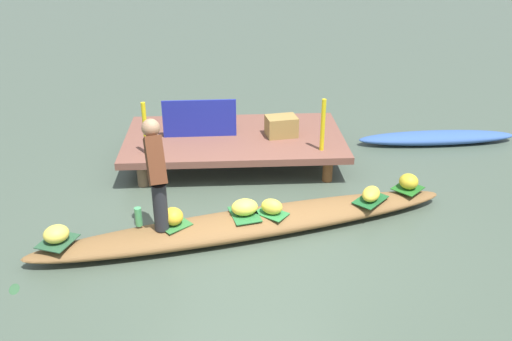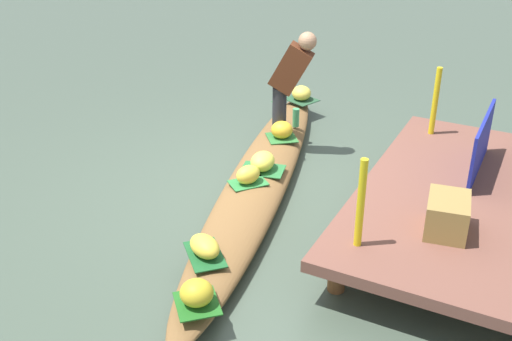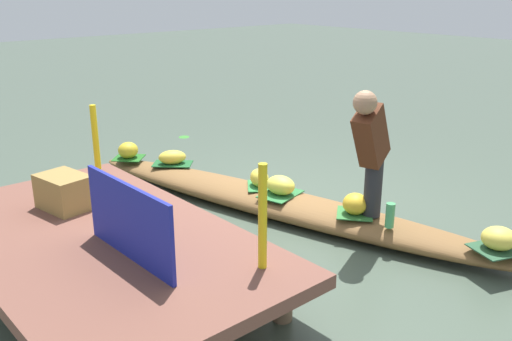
# 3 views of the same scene
# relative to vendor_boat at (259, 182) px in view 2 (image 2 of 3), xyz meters

# --- Properties ---
(canal_water) EXTENTS (40.00, 40.00, 0.00)m
(canal_water) POSITION_rel_vendor_boat_xyz_m (0.00, 0.00, -0.11)
(canal_water) COLOR #445244
(canal_water) RESTS_ON ground
(dock_platform) EXTENTS (3.20, 1.80, 0.42)m
(dock_platform) POSITION_rel_vendor_boat_xyz_m (-0.13, 2.00, 0.25)
(dock_platform) COLOR brown
(dock_platform) RESTS_ON ground
(vendor_boat) EXTENTS (5.05, 1.80, 0.23)m
(vendor_boat) POSITION_rel_vendor_boat_xyz_m (0.00, 0.00, 0.00)
(vendor_boat) COLOR brown
(vendor_boat) RESTS_ON ground
(leaf_mat_0) EXTENTS (0.40, 0.49, 0.01)m
(leaf_mat_0) POSITION_rel_vendor_boat_xyz_m (-0.06, 0.02, 0.12)
(leaf_mat_0) COLOR #296F36
(leaf_mat_0) RESTS_ON vendor_boat
(banana_bunch_0) EXTENTS (0.34, 0.28, 0.19)m
(banana_bunch_0) POSITION_rel_vendor_boat_xyz_m (-0.06, 0.02, 0.21)
(banana_bunch_0) COLOR #F5E74C
(banana_bunch_0) RESTS_ON vendor_boat
(leaf_mat_1) EXTENTS (0.45, 0.45, 0.01)m
(leaf_mat_1) POSITION_rel_vendor_boat_xyz_m (-0.87, -0.15, 0.12)
(leaf_mat_1) COLOR #2F7133
(leaf_mat_1) RESTS_ON vendor_boat
(banana_bunch_1) EXTENTS (0.32, 0.33, 0.20)m
(banana_bunch_1) POSITION_rel_vendor_boat_xyz_m (-0.87, -0.15, 0.22)
(banana_bunch_1) COLOR yellow
(banana_bunch_1) RESTS_ON vendor_boat
(leaf_mat_2) EXTENTS (0.50, 0.51, 0.01)m
(leaf_mat_2) POSITION_rel_vendor_boat_xyz_m (1.50, 0.28, 0.12)
(leaf_mat_2) COLOR #1B5829
(leaf_mat_2) RESTS_ON vendor_boat
(banana_bunch_2) EXTENTS (0.33, 0.38, 0.16)m
(banana_bunch_2) POSITION_rel_vendor_boat_xyz_m (1.50, 0.28, 0.20)
(banana_bunch_2) COLOR yellow
(banana_bunch_2) RESTS_ON vendor_boat
(leaf_mat_3) EXTENTS (0.46, 0.46, 0.01)m
(leaf_mat_3) POSITION_rel_vendor_boat_xyz_m (2.05, 0.55, 0.12)
(leaf_mat_3) COLOR #20621F
(leaf_mat_3) RESTS_ON vendor_boat
(banana_bunch_3) EXTENTS (0.31, 0.32, 0.20)m
(banana_bunch_3) POSITION_rel_vendor_boat_xyz_m (2.05, 0.55, 0.22)
(banana_bunch_3) COLOR gold
(banana_bunch_3) RESTS_ON vendor_boat
(leaf_mat_4) EXTENTS (0.43, 0.41, 0.01)m
(leaf_mat_4) POSITION_rel_vendor_boat_xyz_m (0.26, 0.02, 0.12)
(leaf_mat_4) COLOR #2E7D3C
(leaf_mat_4) RESTS_ON vendor_boat
(banana_bunch_4) EXTENTS (0.31, 0.27, 0.18)m
(banana_bunch_4) POSITION_rel_vendor_boat_xyz_m (0.26, 0.02, 0.21)
(banana_bunch_4) COLOR yellow
(banana_bunch_4) RESTS_ON vendor_boat
(leaf_mat_5) EXTENTS (0.44, 0.47, 0.01)m
(leaf_mat_5) POSITION_rel_vendor_boat_xyz_m (-2.09, -0.44, 0.12)
(leaf_mat_5) COLOR #285134
(leaf_mat_5) RESTS_ON vendor_boat
(banana_bunch_5) EXTENTS (0.37, 0.36, 0.19)m
(banana_bunch_5) POSITION_rel_vendor_boat_xyz_m (-2.09, -0.44, 0.21)
(banana_bunch_5) COLOR #E8D04D
(banana_bunch_5) RESTS_ON vendor_boat
(vendor_person) EXTENTS (0.29, 0.53, 1.20)m
(vendor_person) POSITION_rel_vendor_boat_xyz_m (-1.02, -0.13, 0.80)
(vendor_person) COLOR #28282D
(vendor_person) RESTS_ON vendor_boat
(water_bottle) EXTENTS (0.08, 0.08, 0.22)m
(water_bottle) POSITION_rel_vendor_boat_xyz_m (-1.26, -0.15, 0.22)
(water_bottle) COLOR #4AA764
(water_bottle) RESTS_ON vendor_boat
(market_banner) EXTENTS (1.07, 0.04, 0.56)m
(market_banner) POSITION_rel_vendor_boat_xyz_m (-0.63, 2.00, 0.59)
(market_banner) COLOR navy
(market_banner) RESTS_ON dock_platform
(railing_post_west) EXTENTS (0.06, 0.06, 0.74)m
(railing_post_west) POSITION_rel_vendor_boat_xyz_m (-1.33, 1.40, 0.68)
(railing_post_west) COLOR yellow
(railing_post_west) RESTS_ON dock_platform
(railing_post_east) EXTENTS (0.06, 0.06, 0.74)m
(railing_post_east) POSITION_rel_vendor_boat_xyz_m (1.07, 1.40, 0.68)
(railing_post_east) COLOR yellow
(railing_post_east) RESTS_ON dock_platform
(produce_crate) EXTENTS (0.49, 0.39, 0.29)m
(produce_crate) POSITION_rel_vendor_boat_xyz_m (0.56, 1.96, 0.45)
(produce_crate) COLOR olive
(produce_crate) RESTS_ON dock_platform
(drifting_plant_1) EXTENTS (0.15, 0.21, 0.01)m
(drifting_plant_1) POSITION_rel_vendor_boat_xyz_m (-2.42, -0.94, -0.11)
(drifting_plant_1) COLOR #305A35
(drifting_plant_1) RESTS_ON ground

